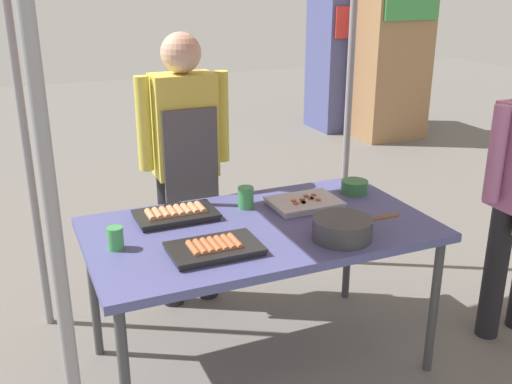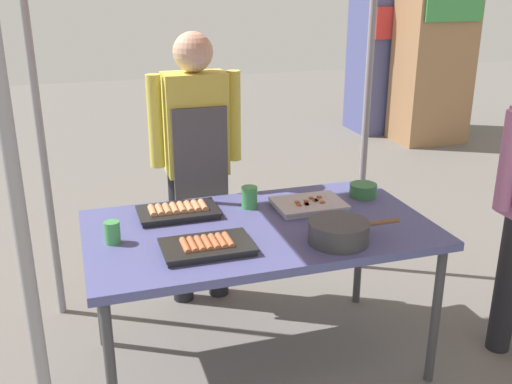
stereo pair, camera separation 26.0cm
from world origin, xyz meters
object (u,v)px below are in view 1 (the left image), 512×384
Objects in this scene: tray_meat_skewers at (305,203)px; condiment_bowl at (354,187)px; drink_cup_by_wok at (115,238)px; neighbor_stall_left at (345,61)px; tray_grilled_sausages at (176,214)px; drink_cup_near_edge at (246,197)px; stall_table at (260,236)px; neighbor_stall_right at (392,54)px; tray_pork_links at (215,248)px; cooking_wok at (343,228)px; vendor_woman at (185,152)px.

condiment_bowl is (0.33, 0.06, 0.02)m from tray_meat_skewers.
neighbor_stall_left is (3.64, 4.16, 0.04)m from drink_cup_by_wok.
tray_grilled_sausages is at bearing 178.27° from condiment_bowl.
drink_cup_near_edge is 0.07× the size of neighbor_stall_left.
stall_table is at bearing -0.89° from drink_cup_by_wok.
neighbor_stall_right is at bearing 42.75° from tray_grilled_sausages.
tray_grilled_sausages is at bearing 171.69° from tray_meat_skewers.
drink_cup_near_edge is (0.36, -0.00, 0.03)m from tray_grilled_sausages.
stall_table is 0.68m from condiment_bowl.
neighbor_stall_right is (3.19, 3.29, 0.18)m from drink_cup_near_edge.
neighbor_stall_left is at bearing 49.87° from tray_grilled_sausages.
drink_cup_near_edge is 0.73m from drink_cup_by_wok.
neighbor_stall_right is at bearing 45.84° from drink_cup_near_edge.
tray_grilled_sausages is 0.43m from tray_pork_links.
drink_cup_near_edge is at bearing 177.46° from condiment_bowl.
stall_table is at bearing 32.76° from tray_pork_links.
drink_cup_by_wok reaches higher than cooking_wok.
tray_pork_links is 0.91× the size of cooking_wok.
drink_cup_near_edge reaches higher than cooking_wok.
tray_grilled_sausages is at bearing 67.67° from vendor_woman.
tray_meat_skewers is (0.65, -0.09, -0.00)m from tray_grilled_sausages.
tray_meat_skewers is 0.43m from cooking_wok.
tray_grilled_sausages reaches higher than tray_pork_links.
tray_pork_links is 0.25× the size of vendor_woman.
cooking_wok is 5.20m from neighbor_stall_left.
drink_cup_by_wok is 0.90m from vendor_woman.
stall_table is 0.82× the size of neighbor_stall_right.
condiment_bowl is 0.62m from drink_cup_near_edge.
drink_cup_by_wok is at bearing 162.97° from cooking_wok.
stall_table is at bearing -154.90° from tray_meat_skewers.
tray_meat_skewers is 3.47× the size of drink_cup_by_wok.
tray_grilled_sausages is (-0.34, 0.24, 0.07)m from stall_table.
neighbor_stall_right is at bearing -69.86° from neighbor_stall_left.
neighbor_stall_left is at bearing 48.78° from drink_cup_by_wok.
neighbor_stall_left is 0.71m from neighbor_stall_right.
drink_cup_near_edge is (-0.62, 0.03, 0.02)m from condiment_bowl.
stall_table is at bearing -95.87° from drink_cup_near_edge.
neighbor_stall_left reaches higher than tray_meat_skewers.
tray_grilled_sausages is at bearing 179.66° from drink_cup_near_edge.
drink_cup_by_wok reaches higher than condiment_bowl.
condiment_bowl is at bearing 18.01° from stall_table.
vendor_woman is 4.64m from neighbor_stall_left.
drink_cup_near_edge reaches higher than tray_meat_skewers.
tray_pork_links is at bearing -27.91° from drink_cup_by_wok.
drink_cup_by_wok reaches higher than stall_table.
drink_cup_by_wok is 5.53m from neighbor_stall_left.
neighbor_stall_right is (3.21, 3.52, 0.29)m from stall_table.
condiment_bowl is at bearing 53.01° from cooking_wok.
tray_grilled_sausages is 0.65m from tray_meat_skewers.
drink_cup_near_edge is at bearing 84.13° from stall_table.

